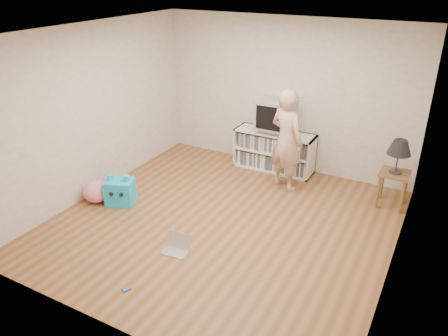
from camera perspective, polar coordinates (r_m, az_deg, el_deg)
The scene contains 13 objects.
ground at distance 6.24m, azimuth -0.17°, elevation -7.17°, with size 4.50×4.50×0.00m, color brown.
walls at distance 5.65m, azimuth -0.19°, elevation 4.06°, with size 4.52×4.52×2.60m.
ceiling at distance 5.33m, azimuth -0.21°, elevation 17.23°, with size 4.50×4.50×0.01m, color white.
media_unit at distance 7.75m, azimuth 6.62°, elevation 2.30°, with size 1.40×0.45×0.70m.
dvd_deck at distance 7.59m, azimuth 6.71°, elevation 4.94°, with size 0.45×0.35×0.07m, color gray.
crt_tv at distance 7.50m, azimuth 6.81°, elevation 6.98°, with size 0.60×0.53×0.50m.
side_table at distance 6.94m, azimuth 21.27°, elevation -1.55°, with size 0.42×0.42×0.55m.
table_lamp at distance 6.74m, azimuth 21.96°, elevation 2.45°, with size 0.34×0.34×0.52m.
person at distance 6.92m, azimuth 8.15°, elevation 3.61°, with size 0.60×0.39×1.65m, color #D0A18E.
laptop at distance 5.69m, azimuth -6.14°, elevation -10.11°, with size 0.34×0.29×0.22m.
playing_cards at distance 5.21m, azimuth -12.61°, elevation -15.17°, with size 0.07×0.09×0.02m, color #4157AF.
plush_blue at distance 6.82m, azimuth -13.43°, elevation -2.97°, with size 0.50×0.45×0.47m.
plush_pink at distance 6.97m, azimuth -16.31°, elevation -2.96°, with size 0.40×0.40×0.34m, color pink.
Camera 1 is at (2.53, -4.63, 3.33)m, focal length 35.00 mm.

